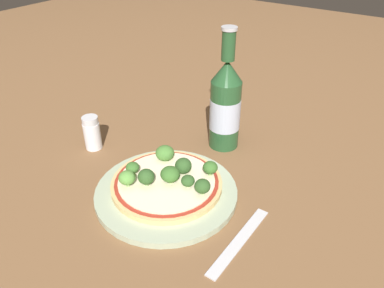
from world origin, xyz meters
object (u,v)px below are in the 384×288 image
Objects in this scene: pizza at (167,183)px; fork at (239,241)px; beer_bottle at (225,105)px; pepper_shaker at (92,133)px.

fork is (0.16, -0.03, -0.02)m from pizza.
beer_bottle is (0.00, 0.19, 0.08)m from pizza.
pizza is 0.17m from fork.
pepper_shaker is 0.44× the size of fork.
pizza is at bearing 79.74° from fork.
beer_bottle is at bearing 36.38° from fork.
fork is (0.16, -0.22, -0.09)m from beer_bottle.
pepper_shaker is at bearing -143.09° from beer_bottle.
fork is (0.38, -0.06, -0.03)m from pepper_shaker.
pizza is 0.21m from beer_bottle.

